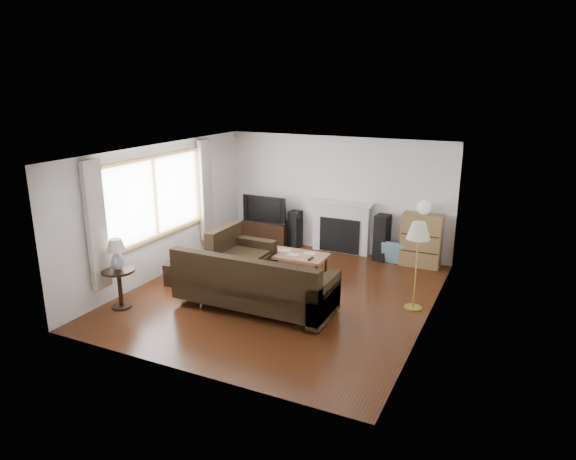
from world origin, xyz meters
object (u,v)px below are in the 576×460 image
at_px(sectional_sofa, 255,282).
at_px(coffee_table, 295,265).
at_px(tv_stand, 267,233).
at_px(bookshelf, 421,240).
at_px(floor_lamp, 416,266).
at_px(side_table, 120,288).

bearing_deg(sectional_sofa, coffee_table, 89.31).
bearing_deg(tv_stand, bookshelf, 0.87).
distance_m(tv_stand, floor_lamp, 4.34).
height_order(bookshelf, sectional_sofa, bookshelf).
xyz_separation_m(bookshelf, sectional_sofa, (-2.03, -3.20, -0.08)).
bearing_deg(bookshelf, sectional_sofa, -122.41).
bearing_deg(coffee_table, tv_stand, 131.62).
height_order(sectional_sofa, coffee_table, sectional_sofa).
relative_size(tv_stand, bookshelf, 1.00).
bearing_deg(floor_lamp, side_table, -155.17).
bearing_deg(floor_lamp, sectional_sofa, -155.10).
bearing_deg(floor_lamp, bookshelf, 98.81).
xyz_separation_m(coffee_table, floor_lamp, (2.34, -0.45, 0.50)).
bearing_deg(side_table, coffee_table, 50.62).
xyz_separation_m(sectional_sofa, side_table, (-2.01, -0.93, -0.13)).
bearing_deg(floor_lamp, coffee_table, 169.02).
distance_m(tv_stand, sectional_sofa, 3.46).
bearing_deg(tv_stand, coffee_table, -47.76).
bearing_deg(sectional_sofa, floor_lamp, 24.90).
xyz_separation_m(tv_stand, bookshelf, (3.46, 0.05, 0.27)).
height_order(tv_stand, sectional_sofa, sectional_sofa).
height_order(tv_stand, floor_lamp, floor_lamp).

